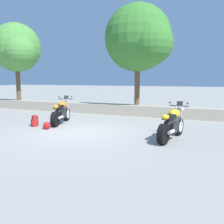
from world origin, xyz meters
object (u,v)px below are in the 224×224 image
motorcycle_orange_near_left (61,112)px  leafy_tree_far_left (17,49)px  rider_helmet (47,126)px  rider_backpack (35,120)px  motorcycle_yellow_centre (172,124)px  leafy_tree_mid_left (140,39)px

motorcycle_orange_near_left → leafy_tree_far_left: 7.43m
rider_helmet → leafy_tree_far_left: 8.32m
motorcycle_orange_near_left → rider_backpack: motorcycle_orange_near_left is taller
rider_helmet → rider_backpack: bearing=161.7°
motorcycle_yellow_centre → leafy_tree_mid_left: size_ratio=0.39×
motorcycle_yellow_centre → rider_backpack: bearing=180.0°
motorcycle_yellow_centre → leafy_tree_mid_left: (-2.40, 4.60, 3.50)m
rider_backpack → leafy_tree_far_left: leafy_tree_far_left is taller
motorcycle_yellow_centre → leafy_tree_mid_left: leafy_tree_mid_left is taller
motorcycle_orange_near_left → leafy_tree_far_left: leafy_tree_far_left is taller
rider_helmet → motorcycle_orange_near_left: bearing=96.8°
rider_backpack → rider_helmet: bearing=-18.3°
leafy_tree_far_left → leafy_tree_mid_left: (8.11, 0.20, 0.10)m
motorcycle_yellow_centre → rider_backpack: size_ratio=4.37×
motorcycle_orange_near_left → leafy_tree_far_left: (-5.64, 3.45, 3.39)m
leafy_tree_far_left → leafy_tree_mid_left: leafy_tree_mid_left is taller
rider_helmet → motorcycle_yellow_centre: bearing=3.2°
rider_backpack → leafy_tree_mid_left: (3.13, 4.60, 3.74)m
motorcycle_yellow_centre → leafy_tree_far_left: size_ratio=0.41×
motorcycle_orange_near_left → motorcycle_yellow_centre: same height
motorcycle_yellow_centre → leafy_tree_far_left: bearing=157.3°
rider_backpack → rider_helmet: (0.80, -0.26, -0.11)m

